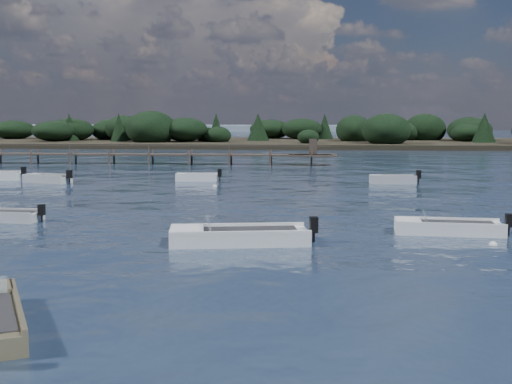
# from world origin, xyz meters

# --- Properties ---
(ground) EXTENTS (400.00, 400.00, 0.00)m
(ground) POSITION_xyz_m (0.00, 60.00, 0.00)
(ground) COLOR #18253A
(ground) RESTS_ON ground
(dinghy_mid_grey) EXTENTS (4.15, 1.71, 1.04)m
(dinghy_mid_grey) POSITION_xyz_m (-10.64, 9.77, 0.14)
(dinghy_mid_grey) COLOR #B0B5B8
(dinghy_mid_grey) RESTS_ON ground
(dinghy_mid_white_b) EXTENTS (4.78, 1.96, 1.18)m
(dinghy_mid_white_b) POSITION_xyz_m (9.66, 8.19, 0.15)
(dinghy_mid_white_b) COLOR white
(dinghy_mid_white_b) RESTS_ON ground
(tender_far_white) EXTENTS (3.55, 1.45, 1.20)m
(tender_far_white) POSITION_xyz_m (-4.92, 29.77, 0.17)
(tender_far_white) COLOR white
(tender_far_white) RESTS_ON ground
(tender_far_grey_b) EXTENTS (3.74, 1.45, 1.28)m
(tender_far_grey_b) POSITION_xyz_m (9.93, 29.18, 0.18)
(tender_far_grey_b) COLOR #B0B5B8
(tender_far_grey_b) RESTS_ON ground
(tender_far_grey) EXTENTS (4.02, 2.35, 1.27)m
(tender_far_grey) POSITION_xyz_m (-15.88, 27.54, 0.18)
(tender_far_grey) COLOR #B0B5B8
(tender_far_grey) RESTS_ON ground
(dinghy_mid_white_a) EXTENTS (5.81, 2.85, 1.33)m
(dinghy_mid_white_a) POSITION_xyz_m (1.19, 5.26, 0.17)
(dinghy_mid_white_a) COLOR white
(dinghy_mid_white_a) RESTS_ON ground
(buoy_b) EXTENTS (0.32, 0.32, 0.32)m
(buoy_b) POSITION_xyz_m (10.84, 5.74, 0.00)
(buoy_b) COLOR white
(buoy_b) RESTS_ON ground
(buoy_e) EXTENTS (0.32, 0.32, 0.32)m
(buoy_e) POSITION_xyz_m (-2.90, 25.74, 0.00)
(buoy_e) COLOR white
(buoy_e) RESTS_ON ground
(jetty) EXTENTS (64.50, 3.20, 3.40)m
(jetty) POSITION_xyz_m (-21.74, 47.99, 0.98)
(jetty) COLOR #473B34
(jetty) RESTS_ON ground
(far_headland) EXTENTS (190.00, 40.00, 5.80)m
(far_headland) POSITION_xyz_m (25.00, 100.00, 1.96)
(far_headland) COLOR black
(far_headland) RESTS_ON ground
(distant_haze) EXTENTS (280.00, 20.00, 2.40)m
(distant_haze) POSITION_xyz_m (-90.00, 230.00, 0.00)
(distant_haze) COLOR gray
(distant_haze) RESTS_ON ground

